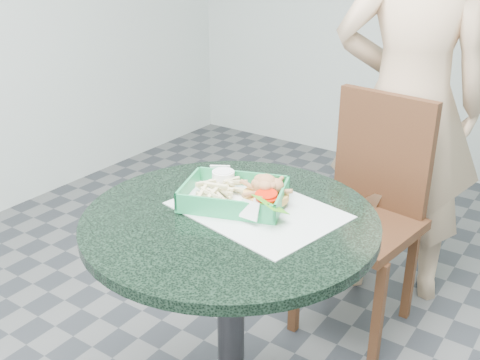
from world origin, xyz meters
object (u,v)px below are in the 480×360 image
Objects in this scene: dining_chair at (369,199)px; food_basket at (234,205)px; cafe_table at (230,275)px; sauce_ramekin at (233,182)px; crab_sandwich at (264,199)px; diner_person at (412,77)px.

dining_chair is 3.31× the size of food_basket.
dining_chair is 0.78m from food_basket.
cafe_table is 12.18× the size of sauce_ramekin.
sauce_ramekin is (-0.14, 0.05, 0.00)m from crab_sandwich.
dining_chair is at bearing 66.92° from diner_person.
dining_chair reaches higher than cafe_table.
sauce_ramekin is at bearing -96.95° from dining_chair.
crab_sandwich is at bearing 57.34° from cafe_table.
diner_person is at bearing 78.25° from sauce_ramekin.
food_basket is 4.22× the size of sauce_ramekin.
cafe_table is at bearing -57.75° from sauce_ramekin.
food_basket is at bearing -52.66° from sauce_ramekin.
cafe_table is 1.15m from diner_person.
diner_person is 1.00m from crab_sandwich.
dining_chair is (0.09, 0.80, -0.05)m from cafe_table.
crab_sandwich reaches higher than cafe_table.
food_basket is (-0.12, -0.73, 0.24)m from dining_chair.
dining_chair is at bearing 75.16° from sauce_ramekin.
diner_person is 14.75× the size of crab_sandwich.
sauce_ramekin is (-0.18, -0.66, 0.27)m from dining_chair.
dining_chair is 0.48× the size of diner_person.
crab_sandwich reaches higher than food_basket.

